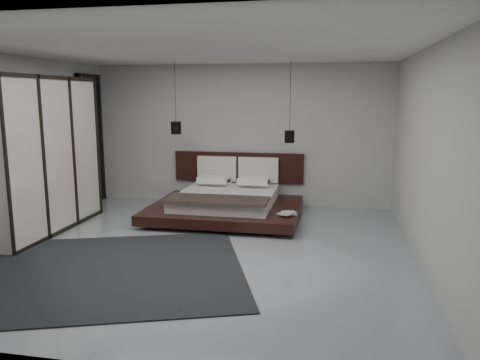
% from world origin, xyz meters
% --- Properties ---
extents(floor, '(6.00, 6.00, 0.00)m').
position_xyz_m(floor, '(0.00, 0.00, 0.00)').
color(floor, gray).
rests_on(floor, ground).
extents(ceiling, '(6.00, 6.00, 0.00)m').
position_xyz_m(ceiling, '(0.00, 0.00, 2.80)').
color(ceiling, white).
rests_on(ceiling, wall_back).
extents(wall_back, '(6.00, 0.00, 6.00)m').
position_xyz_m(wall_back, '(0.00, 3.00, 1.40)').
color(wall_back, '#B0B0AE').
rests_on(wall_back, floor).
extents(wall_front, '(6.00, 0.00, 6.00)m').
position_xyz_m(wall_front, '(0.00, -3.00, 1.40)').
color(wall_front, '#B0B0AE').
rests_on(wall_front, floor).
extents(wall_left, '(0.00, 6.00, 6.00)m').
position_xyz_m(wall_left, '(-3.00, 0.00, 1.40)').
color(wall_left, '#B0B0AE').
rests_on(wall_left, floor).
extents(wall_right, '(0.00, 6.00, 6.00)m').
position_xyz_m(wall_right, '(3.00, 0.00, 1.40)').
color(wall_right, '#B0B0AE').
rests_on(wall_right, floor).
extents(lattice_screen, '(0.05, 0.90, 2.60)m').
position_xyz_m(lattice_screen, '(-2.95, 2.45, 1.30)').
color(lattice_screen, black).
rests_on(lattice_screen, floor).
extents(bed, '(2.64, 2.33, 1.05)m').
position_xyz_m(bed, '(-0.02, 1.91, 0.28)').
color(bed, black).
rests_on(bed, floor).
extents(book_lower, '(0.29, 0.34, 0.03)m').
position_xyz_m(book_lower, '(1.06, 1.28, 0.26)').
color(book_lower, '#99724C').
rests_on(book_lower, bed).
extents(book_upper, '(0.32, 0.36, 0.02)m').
position_xyz_m(book_upper, '(1.04, 1.25, 0.28)').
color(book_upper, '#99724C').
rests_on(book_upper, book_lower).
extents(pendant_left, '(0.20, 0.20, 1.34)m').
position_xyz_m(pendant_left, '(-1.10, 2.32, 1.58)').
color(pendant_left, black).
rests_on(pendant_left, ceiling).
extents(pendant_right, '(0.18, 0.18, 1.47)m').
position_xyz_m(pendant_right, '(1.06, 2.32, 1.45)').
color(pendant_right, black).
rests_on(pendant_right, ceiling).
extents(wardrobe, '(0.60, 2.54, 2.49)m').
position_xyz_m(wardrobe, '(-2.70, 0.43, 1.24)').
color(wardrobe, beige).
rests_on(wardrobe, floor).
extents(rug, '(4.74, 4.04, 0.02)m').
position_xyz_m(rug, '(-1.20, -1.18, 0.01)').
color(rug, black).
rests_on(rug, floor).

